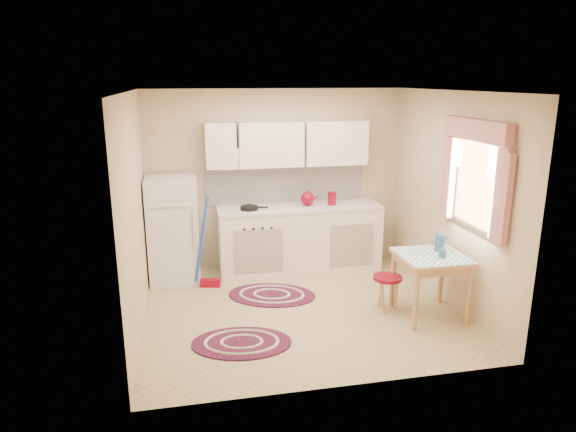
% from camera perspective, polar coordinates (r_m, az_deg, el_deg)
% --- Properties ---
extents(room_shell, '(3.64, 3.60, 2.52)m').
position_cam_1_polar(room_shell, '(5.91, 2.54, 4.96)').
color(room_shell, tan).
rests_on(room_shell, ground).
extents(fridge, '(0.65, 0.60, 1.40)m').
position_cam_1_polar(fridge, '(6.93, -12.65, -1.49)').
color(fridge, white).
rests_on(fridge, ground).
extents(broom, '(0.30, 0.18, 1.20)m').
position_cam_1_polar(broom, '(6.63, -8.78, -2.97)').
color(broom, blue).
rests_on(broom, ground).
extents(base_cabinets, '(2.25, 0.60, 0.88)m').
position_cam_1_polar(base_cabinets, '(7.22, 1.28, -2.61)').
color(base_cabinets, white).
rests_on(base_cabinets, ground).
extents(countertop, '(2.27, 0.62, 0.04)m').
position_cam_1_polar(countertop, '(7.10, 1.30, 0.93)').
color(countertop, silver).
rests_on(countertop, base_cabinets).
extents(frying_pan, '(0.26, 0.26, 0.05)m').
position_cam_1_polar(frying_pan, '(6.92, -4.34, 0.90)').
color(frying_pan, black).
rests_on(frying_pan, countertop).
extents(red_kettle, '(0.23, 0.21, 0.21)m').
position_cam_1_polar(red_kettle, '(7.09, 2.20, 1.95)').
color(red_kettle, maroon).
rests_on(red_kettle, countertop).
extents(red_canister, '(0.15, 0.15, 0.16)m').
position_cam_1_polar(red_canister, '(7.19, 4.91, 1.89)').
color(red_canister, maroon).
rests_on(red_canister, countertop).
extents(table, '(0.72, 0.72, 0.72)m').
position_cam_1_polar(table, '(6.08, 15.45, -7.47)').
color(table, tan).
rests_on(table, ground).
extents(stool, '(0.40, 0.40, 0.42)m').
position_cam_1_polar(stool, '(6.15, 10.91, -8.42)').
color(stool, maroon).
rests_on(stool, ground).
extents(coffee_pot, '(0.14, 0.13, 0.27)m').
position_cam_1_polar(coffee_pot, '(6.08, 16.54, -2.59)').
color(coffee_pot, '#295A7F').
rests_on(coffee_pot, table).
extents(mug, '(0.10, 0.10, 0.10)m').
position_cam_1_polar(mug, '(5.88, 16.78, -4.05)').
color(mug, '#295A7F').
rests_on(mug, table).
extents(rug_center, '(1.27, 1.05, 0.02)m').
position_cam_1_polar(rug_center, '(6.50, -1.82, -8.76)').
color(rug_center, maroon).
rests_on(rug_center, ground).
extents(rug_left, '(1.13, 0.84, 0.02)m').
position_cam_1_polar(rug_left, '(5.44, -5.17, -13.86)').
color(rug_left, maroon).
rests_on(rug_left, ground).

